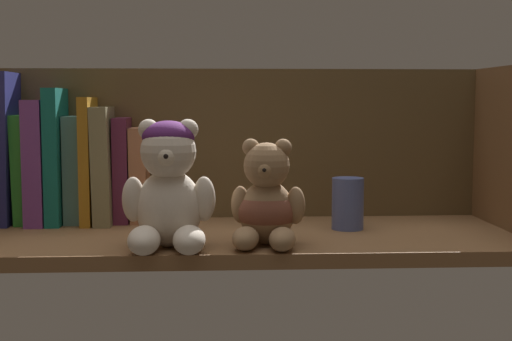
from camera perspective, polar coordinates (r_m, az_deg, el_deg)
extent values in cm
cube|color=brown|center=(104.47, -1.40, -5.61)|extent=(80.18, 29.11, 2.00)
cube|color=brown|center=(117.89, -1.63, 1.70)|extent=(82.58, 1.20, 26.60)
cube|color=teal|center=(120.40, -19.84, -0.08)|extent=(1.74, 11.71, 16.18)
cube|color=navy|center=(119.56, -19.01, 1.74)|extent=(2.18, 12.98, 23.82)
cube|color=green|center=(119.27, -18.01, 0.16)|extent=(2.30, 10.78, 17.19)
cube|color=#743B8E|center=(118.51, -16.80, 0.73)|extent=(2.92, 14.36, 19.49)
cube|color=#13675D|center=(117.82, -15.50, 1.18)|extent=(2.21, 14.13, 21.31)
cube|color=slate|center=(117.46, -14.21, 0.13)|extent=(2.67, 9.89, 16.95)
cube|color=#A26B19|center=(116.90, -13.09, 0.87)|extent=(1.63, 14.25, 19.92)
cube|color=olive|center=(116.57, -11.94, 0.50)|extent=(3.02, 14.45, 18.45)
cube|color=#5A203C|center=(116.26, -10.61, 0.09)|extent=(2.34, 9.46, 16.68)
cube|color=#A46744|center=(116.02, -9.29, -0.29)|extent=(2.77, 9.28, 15.12)
ellipsoid|color=beige|center=(94.78, -6.99, -3.03)|extent=(8.77, 8.05, 10.32)
sphere|color=beige|center=(93.43, -7.07, 1.53)|extent=(7.34, 7.34, 7.34)
sphere|color=beige|center=(94.02, -8.63, 3.28)|extent=(2.75, 2.75, 2.75)
sphere|color=beige|center=(93.62, -5.50, 3.31)|extent=(2.75, 2.75, 2.75)
sphere|color=beige|center=(90.87, -7.20, 1.13)|extent=(2.75, 2.75, 2.75)
sphere|color=black|center=(89.91, -7.24, 1.13)|extent=(0.96, 0.96, 0.96)
ellipsoid|color=beige|center=(90.80, -9.00, -5.57)|extent=(4.18, 6.91, 3.67)
ellipsoid|color=beige|center=(90.35, -5.40, -5.58)|extent=(4.18, 6.91, 3.67)
ellipsoid|color=beige|center=(94.55, -9.83, -2.30)|extent=(3.00, 3.00, 5.96)
ellipsoid|color=beige|center=(93.84, -4.20, -2.30)|extent=(3.00, 3.00, 5.96)
ellipsoid|color=#562263|center=(93.82, -7.06, 2.78)|extent=(6.97, 6.97, 4.03)
ellipsoid|color=#93704C|center=(95.69, 0.87, -3.40)|extent=(7.40, 6.79, 8.70)
sphere|color=#93704C|center=(94.46, 0.86, 0.40)|extent=(6.19, 6.19, 6.19)
sphere|color=#93704C|center=(94.93, -0.42, 1.89)|extent=(2.32, 2.32, 2.32)
sphere|color=#93704C|center=(94.54, 2.19, 1.87)|extent=(2.32, 2.32, 2.32)
sphere|color=#9B754E|center=(92.32, 0.73, 0.05)|extent=(2.32, 2.32, 2.32)
sphere|color=black|center=(91.51, 0.69, 0.04)|extent=(0.81, 0.81, 0.81)
ellipsoid|color=#93704C|center=(92.37, -0.84, -5.49)|extent=(4.36, 6.28, 3.09)
ellipsoid|color=#93704C|center=(91.93, 2.13, -5.55)|extent=(4.36, 6.28, 3.09)
ellipsoid|color=#93704C|center=(95.52, -1.49, -2.75)|extent=(2.88, 2.88, 5.03)
ellipsoid|color=#93704C|center=(94.83, 3.21, -2.82)|extent=(2.88, 2.88, 5.03)
ellipsoid|color=brown|center=(95.65, 0.87, -3.27)|extent=(8.01, 7.40, 6.09)
cylinder|color=#4C5B99|center=(107.98, 7.39, -2.65)|extent=(4.79, 4.79, 7.81)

